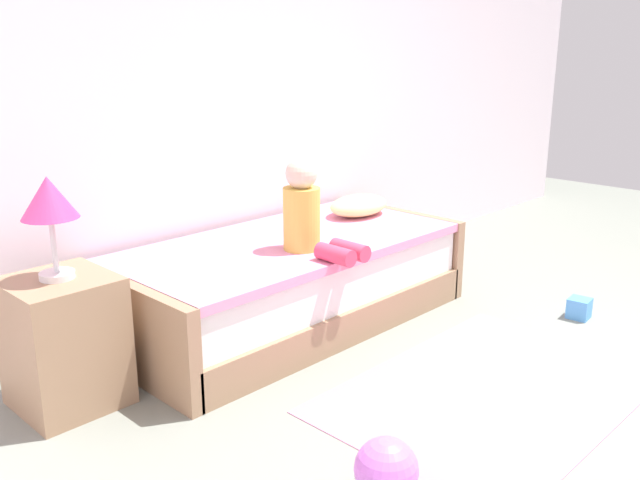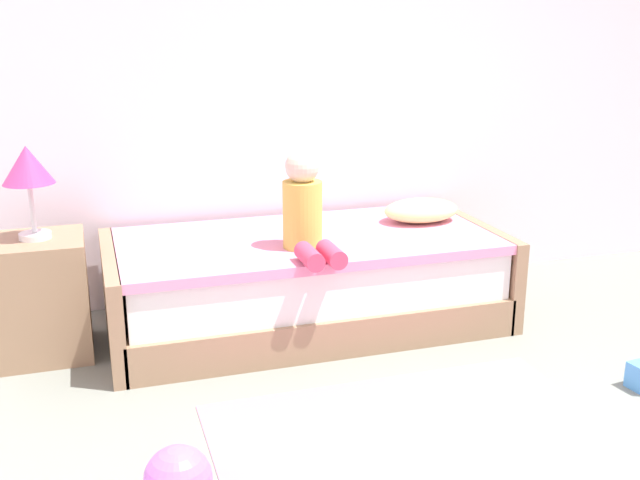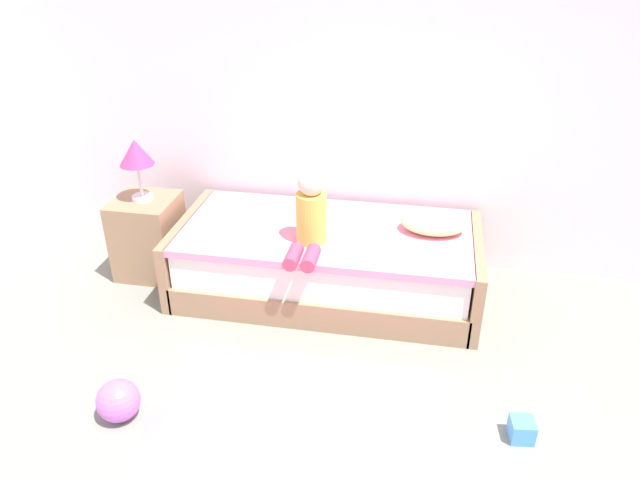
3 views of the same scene
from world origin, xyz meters
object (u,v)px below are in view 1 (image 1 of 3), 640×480
toy_block (579,308)px  child_figure (308,214)px  pillow (359,205)px  toy_ball (386,469)px  nightstand (65,342)px  table_lamp (49,203)px  bed (289,282)px

toy_block → child_figure: bearing=143.6°
child_figure → pillow: bearing=22.6°
toy_ball → toy_block: toy_ball is taller
nightstand → child_figure: bearing=-11.2°
toy_block → nightstand: bearing=154.8°
table_lamp → toy_block: size_ratio=3.71×
child_figure → toy_ball: (-0.81, -1.21, -0.59)m
child_figure → nightstand: bearing=168.8°
bed → pillow: size_ratio=4.80×
table_lamp → pillow: 2.10m
nightstand → table_lamp: bearing=90.0°
table_lamp → toy_block: bearing=-25.2°
child_figure → pillow: 0.87m
nightstand → pillow: pillow is taller
child_figure → toy_block: 1.75m
nightstand → table_lamp: size_ratio=1.33×
table_lamp → pillow: bearing=2.1°
pillow → toy_ball: (-1.60, -1.54, -0.45)m
nightstand → table_lamp: table_lamp is taller
toy_ball → toy_block: (2.12, 0.24, -0.06)m
toy_ball → toy_block: 2.14m
bed → table_lamp: bearing=178.9°
pillow → child_figure: bearing=-157.4°
bed → toy_ball: size_ratio=9.02×
bed → table_lamp: table_lamp is taller
bed → pillow: 0.79m
bed → child_figure: size_ratio=4.14×
pillow → bed: bearing=-172.1°
bed → table_lamp: (-1.35, 0.03, 0.69)m
table_lamp → nightstand: bearing=-90.0°
nightstand → pillow: bearing=2.1°
pillow → toy_block: bearing=-68.0°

